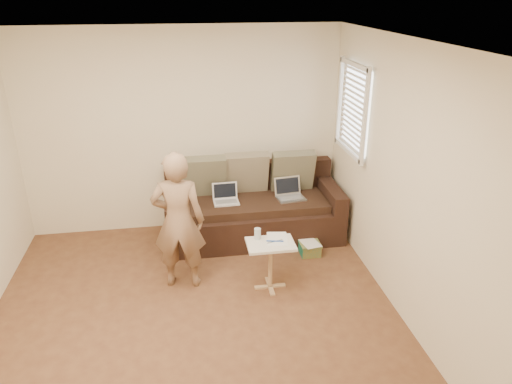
# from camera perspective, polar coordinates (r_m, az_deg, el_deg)

# --- Properties ---
(floor) EXTENTS (4.50, 4.50, 0.00)m
(floor) POSITION_cam_1_polar(r_m,az_deg,el_deg) (4.74, -7.08, -16.10)
(floor) COLOR #55311F
(floor) RESTS_ON ground
(ceiling) EXTENTS (4.50, 4.50, 0.00)m
(ceiling) POSITION_cam_1_polar(r_m,az_deg,el_deg) (3.70, -9.13, 16.88)
(ceiling) COLOR white
(ceiling) RESTS_ON wall_back
(wall_back) EXTENTS (4.00, 0.00, 4.00)m
(wall_back) POSITION_cam_1_polar(r_m,az_deg,el_deg) (6.16, -8.73, 7.06)
(wall_back) COLOR beige
(wall_back) RESTS_ON ground
(wall_right) EXTENTS (0.00, 4.50, 4.50)m
(wall_right) POSITION_cam_1_polar(r_m,az_deg,el_deg) (4.53, 18.16, 0.11)
(wall_right) COLOR beige
(wall_right) RESTS_ON ground
(window_blinds) EXTENTS (0.12, 0.88, 1.08)m
(window_blinds) POSITION_cam_1_polar(r_m,az_deg,el_deg) (5.69, 11.50, 9.69)
(window_blinds) COLOR white
(window_blinds) RESTS_ON wall_right
(sofa) EXTENTS (2.20, 0.95, 0.85)m
(sofa) POSITION_cam_1_polar(r_m,az_deg,el_deg) (6.09, -0.30, -1.67)
(sofa) COLOR black
(sofa) RESTS_ON ground
(pillow_left) EXTENTS (0.55, 0.29, 0.57)m
(pillow_left) POSITION_cam_1_polar(r_m,az_deg,el_deg) (6.07, -6.22, 1.86)
(pillow_left) COLOR brown
(pillow_left) RESTS_ON sofa
(pillow_mid) EXTENTS (0.55, 0.27, 0.57)m
(pillow_mid) POSITION_cam_1_polar(r_m,az_deg,el_deg) (6.15, -1.12, 2.30)
(pillow_mid) COLOR #736D52
(pillow_mid) RESTS_ON sofa
(pillow_right) EXTENTS (0.55, 0.28, 0.57)m
(pillow_right) POSITION_cam_1_polar(r_m,az_deg,el_deg) (6.23, 4.40, 2.49)
(pillow_right) COLOR brown
(pillow_right) RESTS_ON sofa
(laptop_silver) EXTENTS (0.38, 0.29, 0.23)m
(laptop_silver) POSITION_cam_1_polar(r_m,az_deg,el_deg) (6.07, 4.18, -0.82)
(laptop_silver) COLOR #B7BABC
(laptop_silver) RESTS_ON sofa
(laptop_white) EXTENTS (0.32, 0.24, 0.23)m
(laptop_white) POSITION_cam_1_polar(r_m,az_deg,el_deg) (5.95, -3.56, -1.31)
(laptop_white) COLOR white
(laptop_white) RESTS_ON sofa
(person) EXTENTS (0.60, 0.45, 1.52)m
(person) POSITION_cam_1_polar(r_m,az_deg,el_deg) (5.02, -9.24, -3.45)
(person) COLOR brown
(person) RESTS_ON ground
(side_table) EXTENTS (0.50, 0.35, 0.55)m
(side_table) POSITION_cam_1_polar(r_m,az_deg,el_deg) (5.13, 1.72, -8.75)
(side_table) COLOR silver
(side_table) RESTS_ON ground
(drinking_glass) EXTENTS (0.07, 0.07, 0.12)m
(drinking_glass) POSITION_cam_1_polar(r_m,az_deg,el_deg) (5.04, 0.18, -5.00)
(drinking_glass) COLOR silver
(drinking_glass) RESTS_ON side_table
(scissors) EXTENTS (0.20, 0.16, 0.02)m
(scissors) POSITION_cam_1_polar(r_m,az_deg,el_deg) (5.01, 2.28, -5.89)
(scissors) COLOR silver
(scissors) RESTS_ON side_table
(paper_on_table) EXTENTS (0.25, 0.33, 0.00)m
(paper_on_table) POSITION_cam_1_polar(r_m,az_deg,el_deg) (5.07, 2.55, -5.59)
(paper_on_table) COLOR white
(paper_on_table) RESTS_ON side_table
(striped_box) EXTENTS (0.25, 0.25, 0.16)m
(striped_box) POSITION_cam_1_polar(r_m,az_deg,el_deg) (5.87, 6.42, -6.67)
(striped_box) COLOR #BB731C
(striped_box) RESTS_ON ground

